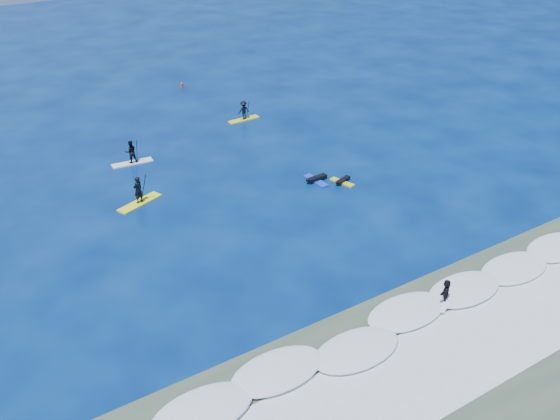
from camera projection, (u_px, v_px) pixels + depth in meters
ground at (291, 237)px, 39.13m from camera, size 160.00×160.00×0.00m
shallow_water at (456, 375)px, 28.90m from camera, size 90.00×13.00×0.01m
breaking_wave at (398, 327)px, 31.83m from camera, size 40.00×6.00×0.30m
whitewater at (441, 362)px, 29.64m from camera, size 34.00×5.00×0.02m
sup_paddler_left at (139, 194)px, 42.52m from camera, size 3.45×1.96×2.36m
sup_paddler_center at (131, 154)px, 47.91m from camera, size 3.20×1.10×2.20m
sup_paddler_right at (244, 112)px, 55.67m from camera, size 2.96×0.83×2.06m
prone_paddler_near at (342, 181)px, 45.46m from camera, size 1.52×2.00×0.40m
prone_paddler_far at (316, 179)px, 45.67m from camera, size 1.82×2.32×0.48m
wave_surfer at (446, 292)px, 33.00m from camera, size 1.97×1.44×1.42m
marker_buoy at (182, 85)px, 63.56m from camera, size 0.27×0.27×0.64m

